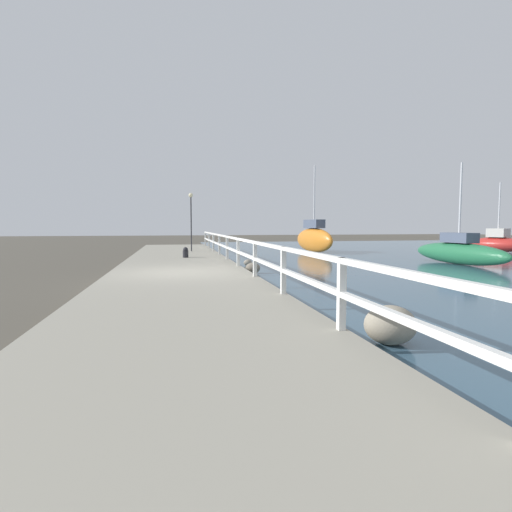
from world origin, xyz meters
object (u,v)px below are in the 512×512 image
at_px(sailboat_red, 498,243).
at_px(sailboat_orange, 314,239).
at_px(dock_lamp, 191,210).
at_px(sailboat_green, 458,252).
at_px(mooring_bollard, 186,252).

distance_m(sailboat_red, sailboat_orange, 12.42).
xyz_separation_m(dock_lamp, sailboat_green, (11.80, -6.51, -2.03)).
bearing_deg(mooring_bollard, dock_lamp, 84.09).
bearing_deg(sailboat_orange, dock_lamp, -168.73).
height_order(dock_lamp, sailboat_green, sailboat_green).
bearing_deg(sailboat_red, dock_lamp, 156.79).
distance_m(mooring_bollard, sailboat_red, 21.37).
height_order(sailboat_red, sailboat_green, sailboat_red).
bearing_deg(dock_lamp, mooring_bollard, -95.91).
relative_size(dock_lamp, sailboat_red, 0.69).
relative_size(mooring_bollard, dock_lamp, 0.14).
height_order(mooring_bollard, sailboat_red, sailboat_red).
xyz_separation_m(dock_lamp, sailboat_red, (20.36, 0.43, -2.01)).
height_order(sailboat_orange, sailboat_green, sailboat_orange).
relative_size(sailboat_red, sailboat_orange, 0.82).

